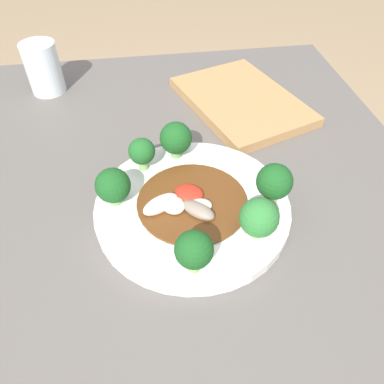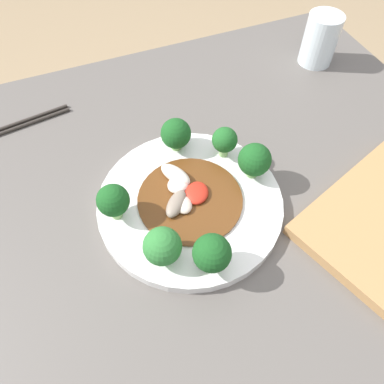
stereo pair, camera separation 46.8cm
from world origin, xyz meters
name	(u,v)px [view 2 (the right image)]	position (x,y,z in m)	size (l,w,h in m)	color
ground_plane	(189,329)	(0.00, 0.00, 0.00)	(8.00, 8.00, 0.00)	#9E8460
table	(188,286)	(0.00, 0.00, 0.38)	(1.10, 0.86, 0.77)	#5B5651
plate	(192,202)	(0.00, 0.02, 0.78)	(0.30, 0.30, 0.02)	white
broccoli_east	(113,200)	(0.12, 0.00, 0.82)	(0.05, 0.05, 0.07)	#89B76B
broccoli_southwest	(225,140)	(-0.09, -0.05, 0.82)	(0.04, 0.04, 0.06)	#89B76B
broccoli_north	(212,254)	(0.02, 0.14, 0.83)	(0.05, 0.05, 0.07)	#7AAD5B
broccoli_west	(255,160)	(-0.12, 0.01, 0.82)	(0.05, 0.05, 0.06)	#70A356
broccoli_south	(176,134)	(-0.02, -0.10, 0.82)	(0.05, 0.05, 0.06)	#7AAD5B
broccoli_northeast	(162,246)	(0.07, 0.10, 0.82)	(0.06, 0.06, 0.06)	#7AAD5B
stirfry_center	(187,194)	(0.00, 0.01, 0.79)	(0.17, 0.17, 0.02)	#5B3314
drinking_glass	(320,40)	(-0.41, -0.25, 0.82)	(0.07, 0.07, 0.11)	silver
chopsticks	(9,129)	(0.26, -0.28, 0.77)	(0.24, 0.05, 0.01)	#2D2823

